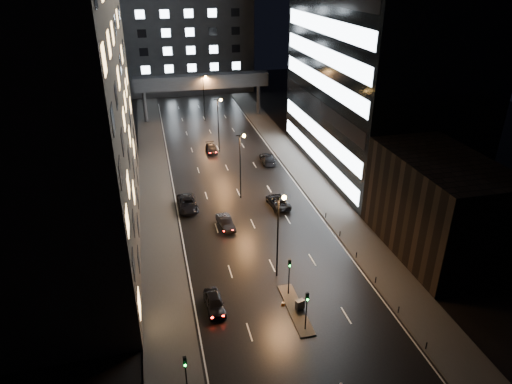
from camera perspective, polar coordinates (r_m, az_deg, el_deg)
ground at (r=80.01m, az=-3.67°, el=3.06°), size 160.00×160.00×0.00m
sidewalk_left at (r=74.49m, az=-12.48°, el=0.69°), size 5.00×110.00×0.15m
sidewalk_right at (r=78.46m, az=6.01°, el=2.54°), size 5.00×110.00×0.15m
building_left at (r=58.61m, az=-24.01°, el=12.79°), size 15.00×48.00×40.00m
building_right_low at (r=58.39m, az=21.69°, el=-1.61°), size 10.00×18.00×12.00m
building_right_glass at (r=78.47m, az=15.72°, el=18.81°), size 20.00×36.00×45.00m
building_far at (r=132.46m, az=-8.50°, el=17.80°), size 34.00×14.00×25.00m
skybridge at (r=105.81m, az=-6.76°, el=13.49°), size 30.00×3.00×10.00m
median_island at (r=48.33m, az=4.96°, el=-14.39°), size 1.60×8.00×0.15m
traffic_signal_near at (r=48.30m, az=4.18°, el=-9.81°), size 0.28×0.34×4.40m
traffic_signal_far at (r=44.23m, az=6.35°, el=-13.87°), size 0.28×0.34×4.40m
traffic_signal_corner at (r=38.99m, az=-8.79°, el=-21.22°), size 0.28×0.34×4.40m
bollard_row at (r=54.66m, az=13.53°, el=-9.17°), size 0.12×25.12×0.90m
streetlight_near at (r=49.19m, az=2.94°, el=-4.29°), size 1.45×0.50×10.15m
streetlight_mid_a at (r=66.64m, az=-1.86°, el=4.26°), size 1.45×0.50×10.15m
streetlight_mid_b at (r=85.22m, az=-4.65°, el=9.16°), size 1.45×0.50×10.15m
streetlight_far at (r=104.32m, az=-6.47°, el=12.28°), size 1.45×0.50×10.15m
car_away_a at (r=48.04m, az=-5.22°, el=-13.62°), size 2.02×4.55×1.52m
car_away_b at (r=61.37m, az=-3.82°, el=-3.84°), size 2.14×4.68×1.49m
car_away_c at (r=66.64m, az=-8.56°, el=-1.43°), size 2.77×5.89×1.63m
car_away_d at (r=86.89m, az=-5.60°, el=5.41°), size 1.99×4.79×1.38m
car_toward_a at (r=66.73m, az=2.76°, el=-1.17°), size 2.87×5.57×1.50m
car_toward_b at (r=81.69m, az=1.45°, el=4.22°), size 2.53×5.63×1.60m
utility_cabinet at (r=47.95m, az=5.51°, el=-13.84°), size 0.98×0.74×1.08m
cone_a at (r=48.69m, az=3.41°, el=-13.71°), size 0.46×0.46×0.48m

